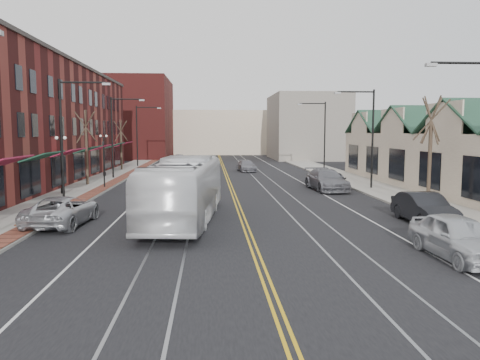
{
  "coord_description": "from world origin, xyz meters",
  "views": [
    {
      "loc": [
        -1.77,
        -15.5,
        4.78
      ],
      "look_at": [
        -0.06,
        11.09,
        2.0
      ],
      "focal_mm": 35.0,
      "sensor_mm": 36.0,
      "label": 1
    }
  ],
  "objects": [
    {
      "name": "tree_left_near",
      "position": [
        -12.5,
        26.0,
        3.51
      ],
      "size": [
        1.78,
        1.37,
        6.48
      ],
      "color": "#382B21",
      "rests_on": "sidewalk_left"
    },
    {
      "name": "transit_bus",
      "position": [
        -3.13,
        9.16,
        1.69
      ],
      "size": [
        4.08,
        12.38,
        3.39
      ],
      "primitive_type": "imported",
      "rotation": [
        0.0,
        0.0,
        3.04
      ],
      "color": "white",
      "rests_on": "ground"
    },
    {
      "name": "backdrop_left",
      "position": [
        -16.0,
        70.0,
        7.0
      ],
      "size": [
        14.0,
        18.0,
        14.0
      ],
      "primitive_type": "cube",
      "color": "maroon",
      "rests_on": "ground"
    },
    {
      "name": "streetlight_l_1",
      "position": [
        -11.05,
        16.0,
        5.03
      ],
      "size": [
        3.33,
        0.25,
        8.0
      ],
      "color": "black",
      "rests_on": "sidewalk_left"
    },
    {
      "name": "manhole_far",
      "position": [
        -11.2,
        8.0,
        0.16
      ],
      "size": [
        0.6,
        0.6,
        0.02
      ],
      "primitive_type": "cylinder",
      "color": "#592D19",
      "rests_on": "sidewalk_left"
    },
    {
      "name": "lamppost_l_2",
      "position": [
        -12.8,
        20.0,
        2.2
      ],
      "size": [
        0.84,
        0.28,
        4.27
      ],
      "color": "black",
      "rests_on": "sidewalk_left"
    },
    {
      "name": "parked_suv",
      "position": [
        -9.3,
        8.57,
        0.75
      ],
      "size": [
        2.92,
        5.6,
        1.51
      ],
      "primitive_type": "imported",
      "rotation": [
        0.0,
        0.0,
        3.06
      ],
      "color": "#B2B4BA",
      "rests_on": "ground"
    },
    {
      "name": "distant_car_far",
      "position": [
        -6.28,
        53.92,
        0.76
      ],
      "size": [
        2.02,
        4.53,
        1.51
      ],
      "primitive_type": "imported",
      "rotation": [
        0.0,
        0.0,
        3.19
      ],
      "color": "#9D9FA4",
      "rests_on": "ground"
    },
    {
      "name": "streetlight_l_2",
      "position": [
        -11.05,
        32.0,
        5.03
      ],
      "size": [
        3.33,
        0.25,
        8.0
      ],
      "color": "black",
      "rests_on": "sidewalk_left"
    },
    {
      "name": "streetlight_r_1",
      "position": [
        11.05,
        22.0,
        5.03
      ],
      "size": [
        3.33,
        0.25,
        8.0
      ],
      "color": "black",
      "rests_on": "sidewalk_right"
    },
    {
      "name": "parked_car_d",
      "position": [
        8.48,
        22.4,
        0.74
      ],
      "size": [
        1.88,
        4.38,
        1.47
      ],
      "primitive_type": "imported",
      "rotation": [
        0.0,
        0.0,
        0.03
      ],
      "color": "black",
      "rests_on": "ground"
    },
    {
      "name": "ground",
      "position": [
        0.0,
        0.0,
        0.0
      ],
      "size": [
        160.0,
        160.0,
        0.0
      ],
      "primitive_type": "plane",
      "color": "black",
      "rests_on": "ground"
    },
    {
      "name": "parked_car_b",
      "position": [
        9.3,
        7.76,
        0.8
      ],
      "size": [
        1.7,
        4.86,
        1.6
      ],
      "primitive_type": "imported",
      "rotation": [
        0.0,
        0.0,
        0.0
      ],
      "color": "black",
      "rests_on": "ground"
    },
    {
      "name": "parked_car_a",
      "position": [
        7.5,
        1.13,
        0.84
      ],
      "size": [
        2.14,
        4.99,
        1.68
      ],
      "primitive_type": "imported",
      "rotation": [
        0.0,
        0.0,
        0.03
      ],
      "color": "silver",
      "rests_on": "ground"
    },
    {
      "name": "lamppost_l_3",
      "position": [
        -12.8,
        34.0,
        2.2
      ],
      "size": [
        0.84,
        0.28,
        4.27
      ],
      "color": "black",
      "rests_on": "sidewalk_left"
    },
    {
      "name": "traffic_signal",
      "position": [
        -10.6,
        24.0,
        2.35
      ],
      "size": [
        0.18,
        0.15,
        3.8
      ],
      "color": "black",
      "rests_on": "sidewalk_left"
    },
    {
      "name": "building_left",
      "position": [
        -19.0,
        27.0,
        5.5
      ],
      "size": [
        10.0,
        50.0,
        11.0
      ],
      "primitive_type": "cube",
      "color": "maroon",
      "rests_on": "ground"
    },
    {
      "name": "tree_left_far",
      "position": [
        -12.5,
        42.0,
        3.28
      ],
      "size": [
        1.66,
        1.28,
        6.02
      ],
      "color": "#382B21",
      "rests_on": "sidewalk_left"
    },
    {
      "name": "streetlight_r_2",
      "position": [
        11.05,
        38.0,
        5.03
      ],
      "size": [
        3.33,
        0.25,
        8.0
      ],
      "color": "black",
      "rests_on": "sidewalk_right"
    },
    {
      "name": "tree_right_mid",
      "position": [
        12.5,
        14.0,
        3.75
      ],
      "size": [
        1.9,
        1.46,
        6.93
      ],
      "color": "#382B21",
      "rests_on": "sidewalk_right"
    },
    {
      "name": "backdrop_mid",
      "position": [
        0.0,
        85.0,
        4.5
      ],
      "size": [
        22.0,
        14.0,
        9.0
      ],
      "primitive_type": "cube",
      "color": "beige",
      "rests_on": "ground"
    },
    {
      "name": "backdrop_right",
      "position": [
        15.0,
        65.0,
        5.5
      ],
      "size": [
        12.0,
        16.0,
        11.0
      ],
      "primitive_type": "cube",
      "color": "slate",
      "rests_on": "ground"
    },
    {
      "name": "parked_car_c",
      "position": [
        7.65,
        21.6,
        0.86
      ],
      "size": [
        2.82,
        6.08,
        1.72
      ],
      "primitive_type": "imported",
      "rotation": [
        0.0,
        0.0,
        0.07
      ],
      "color": "slate",
      "rests_on": "ground"
    },
    {
      "name": "streetlight_l_3",
      "position": [
        -11.05,
        48.0,
        5.03
      ],
      "size": [
        3.33,
        0.25,
        8.0
      ],
      "color": "black",
      "rests_on": "sidewalk_left"
    },
    {
      "name": "sidewalk_left",
      "position": [
        -12.0,
        20.0,
        0.07
      ],
      "size": [
        4.0,
        120.0,
        0.15
      ],
      "primitive_type": "cube",
      "color": "gray",
      "rests_on": "ground"
    },
    {
      "name": "distant_car_right",
      "position": [
        2.57,
        39.94,
        0.66
      ],
      "size": [
        2.36,
        4.74,
        1.32
      ],
      "primitive_type": "imported",
      "rotation": [
        0.0,
        0.0,
        0.12
      ],
      "color": "slate",
      "rests_on": "ground"
    },
    {
      "name": "building_right",
      "position": [
        18.0,
        20.0,
        2.3
      ],
      "size": [
        8.0,
        36.0,
        4.6
      ],
      "primitive_type": "cube",
      "color": "beige",
      "rests_on": "ground"
    },
    {
      "name": "sidewalk_right",
      "position": [
        12.0,
        20.0,
        0.07
      ],
      "size": [
        4.0,
        120.0,
        0.15
      ],
      "primitive_type": "cube",
      "color": "gray",
      "rests_on": "ground"
    },
    {
      "name": "distant_car_left",
      "position": [
        -3.14,
        39.27,
        0.64
      ],
      "size": [
        1.72,
        4.01,
        1.28
      ],
      "primitive_type": "imported",
      "rotation": [
        0.0,
        0.0,
        3.05
      ],
      "color": "black",
      "rests_on": "ground"
    }
  ]
}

